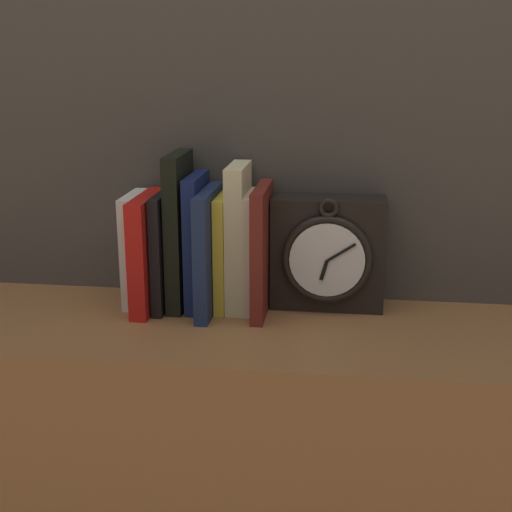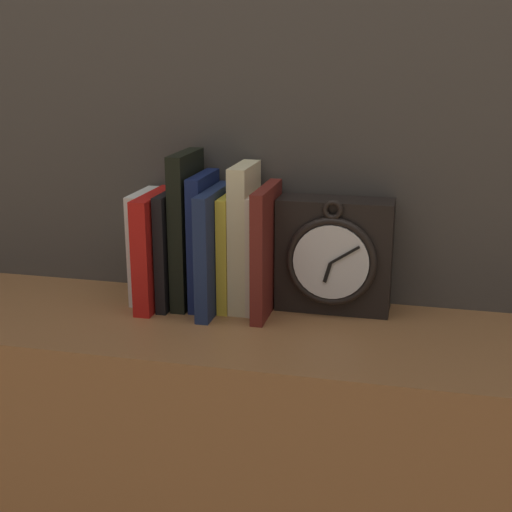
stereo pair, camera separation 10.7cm
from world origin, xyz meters
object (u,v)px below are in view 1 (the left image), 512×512
object	(u,v)px
book_slot2_black	(165,250)
book_slot1_red	(148,252)
book_slot3_black	(180,231)
clock	(328,253)
book_slot4_navy	(197,242)
book_slot8_cream	(251,251)
book_slot5_navy	(209,251)
book_slot6_yellow	(224,251)
book_slot7_cream	(238,237)
book_slot9_maroon	(261,250)
book_slot0_white	(136,249)

from	to	relation	value
book_slot2_black	book_slot1_red	bearing A→B (deg)	-159.09
book_slot3_black	book_slot2_black	bearing A→B (deg)	-167.83
clock	book_slot4_navy	size ratio (longest dim) A/B	0.87
clock	book_slot8_cream	distance (m)	0.13
clock	book_slot5_navy	xyz separation A→B (m)	(-0.19, -0.04, 0.01)
book_slot1_red	book_slot6_yellow	distance (m)	0.12
clock	book_slot8_cream	bearing A→B (deg)	-172.48
book_slot2_black	book_slot6_yellow	distance (m)	0.10
clock	book_slot6_yellow	size ratio (longest dim) A/B	1.02
book_slot1_red	book_slot2_black	world-z (taller)	book_slot2_black
book_slot6_yellow	book_slot1_red	bearing A→B (deg)	-171.08
book_slot2_black	book_slot7_cream	bearing A→B (deg)	4.92
book_slot8_cream	book_slot9_maroon	world-z (taller)	book_slot9_maroon
clock	book_slot3_black	bearing A→B (deg)	-175.02
book_slot0_white	book_slot2_black	world-z (taller)	book_slot2_black
book_slot1_red	book_slot7_cream	distance (m)	0.15
book_slot2_black	book_slot4_navy	distance (m)	0.06
book_slot1_red	book_slot7_cream	world-z (taller)	book_slot7_cream
book_slot6_yellow	book_slot5_navy	bearing A→B (deg)	-133.26
clock	book_slot0_white	size ratio (longest dim) A/B	1.03
book_slot1_red	book_slot5_navy	size ratio (longest dim) A/B	0.94
book_slot0_white	book_slot8_cream	bearing A→B (deg)	-0.28
book_slot7_cream	book_slot6_yellow	bearing A→B (deg)	-177.85
book_slot5_navy	book_slot9_maroon	xyz separation A→B (m)	(0.08, 0.01, 0.00)
book_slot3_black	book_slot4_navy	distance (m)	0.03
book_slot1_red	book_slot7_cream	size ratio (longest dim) A/B	0.79
book_slot1_red	book_slot6_yellow	size ratio (longest dim) A/B	1.00
book_slot4_navy	book_slot5_navy	world-z (taller)	book_slot4_navy
book_slot0_white	book_slot9_maroon	bearing A→B (deg)	-4.88
book_slot2_black	book_slot9_maroon	size ratio (longest dim) A/B	0.93
book_slot0_white	book_slot7_cream	bearing A→B (deg)	-0.15
book_slot1_red	book_slot0_white	bearing A→B (deg)	141.95
book_slot0_white	book_slot3_black	world-z (taller)	book_slot3_black
clock	book_slot0_white	distance (m)	0.32
book_slot4_navy	book_slot9_maroon	world-z (taller)	book_slot4_navy
book_slot2_black	book_slot8_cream	xyz separation A→B (m)	(0.14, 0.01, 0.00)
book_slot7_cream	book_slot9_maroon	world-z (taller)	book_slot7_cream
book_slot8_cream	book_slot2_black	bearing A→B (deg)	-175.99
clock	book_slot1_red	size ratio (longest dim) A/B	1.02
book_slot4_navy	book_slot8_cream	size ratio (longest dim) A/B	1.15
book_slot4_navy	book_slot6_yellow	distance (m)	0.05
book_slot2_black	book_slot6_yellow	size ratio (longest dim) A/B	1.02
book_slot1_red	book_slot5_navy	bearing A→B (deg)	-1.49
book_slot7_cream	book_slot2_black	bearing A→B (deg)	-175.08
book_slot2_black	book_slot0_white	bearing A→B (deg)	168.12
book_slot0_white	book_slot8_cream	world-z (taller)	book_slot8_cream
book_slot3_black	book_slot9_maroon	bearing A→B (deg)	-5.27
book_slot0_white	book_slot6_yellow	world-z (taller)	book_slot6_yellow
book_slot4_navy	book_slot3_black	bearing A→B (deg)	-177.64
book_slot5_navy	book_slot7_cream	bearing A→B (deg)	27.12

